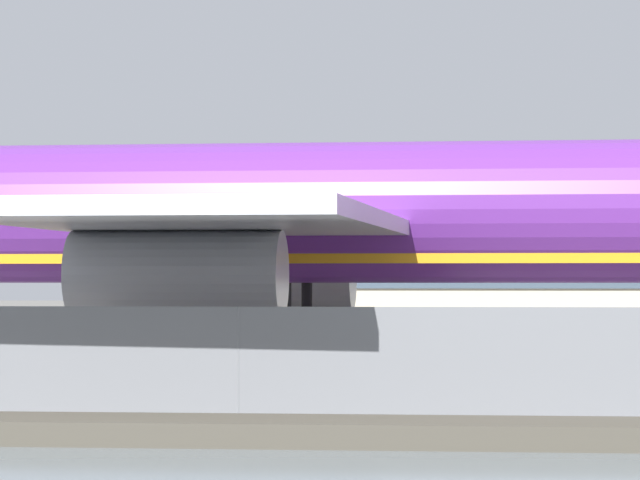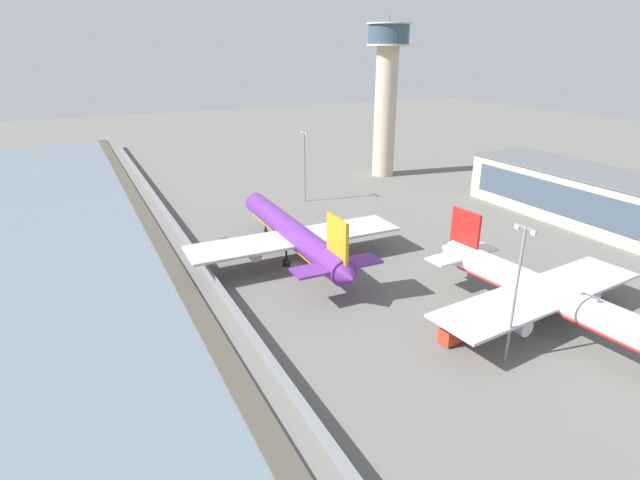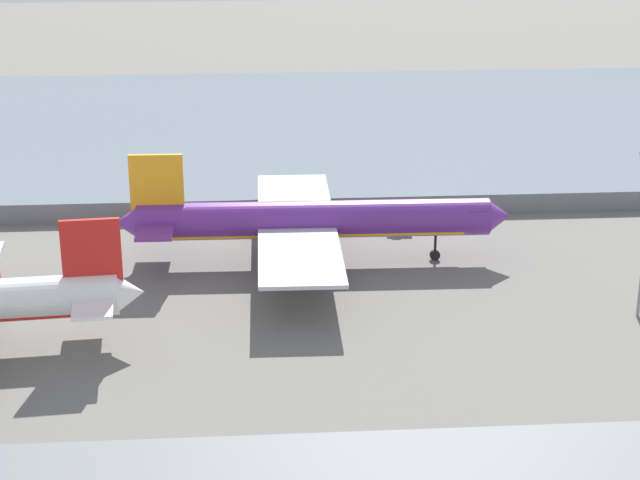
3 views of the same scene
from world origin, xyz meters
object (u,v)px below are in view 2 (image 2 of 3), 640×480
object	(u,v)px
ops_van	(456,333)
apron_light_mast_apron_east	(305,162)
apron_light_mast_apron_west	(516,288)
baggage_tug	(225,243)
passenger_jet_white_red	(550,295)
control_tower	(386,87)
cargo_jet_purple	(293,233)

from	to	relation	value
ops_van	apron_light_mast_apron_east	world-z (taller)	apron_light_mast_apron_east
apron_light_mast_apron_west	baggage_tug	bearing A→B (deg)	-159.50
passenger_jet_white_red	control_tower	xyz separation A→B (m)	(-89.07, 30.81, 22.02)
passenger_jet_white_red	baggage_tug	size ratio (longest dim) A/B	13.34
apron_light_mast_apron_west	cargo_jet_purple	bearing A→B (deg)	-165.66
passenger_jet_white_red	apron_light_mast_apron_east	size ratio (longest dim) A/B	2.41
control_tower	apron_light_mast_apron_west	size ratio (longest dim) A/B	2.53
cargo_jet_purple	apron_light_mast_apron_east	bearing A→B (deg)	151.52
cargo_jet_purple	ops_van	world-z (taller)	cargo_jet_purple
cargo_jet_purple	control_tower	world-z (taller)	control_tower
apron_light_mast_apron_west	apron_light_mast_apron_east	xyz separation A→B (m)	(-77.22, 7.62, -0.16)
passenger_jet_white_red	apron_light_mast_apron_west	xyz separation A→B (m)	(3.72, -11.63, 5.51)
ops_van	apron_light_mast_apron_east	xyz separation A→B (m)	(-70.64, 10.20, 9.15)
baggage_tug	control_tower	size ratio (longest dim) A/B	0.07
cargo_jet_purple	apron_light_mast_apron_west	world-z (taller)	apron_light_mast_apron_west
baggage_tug	ops_van	distance (m)	52.14
cargo_jet_purple	control_tower	distance (m)	76.25
cargo_jet_purple	baggage_tug	distance (m)	16.50
passenger_jet_white_red	ops_van	size ratio (longest dim) A/B	8.29
ops_van	control_tower	xyz separation A→B (m)	(-86.20, 45.02, 25.82)
ops_van	passenger_jet_white_red	bearing A→B (deg)	78.59
ops_van	apron_light_mast_apron_west	size ratio (longest dim) A/B	0.29
control_tower	apron_light_mast_apron_east	size ratio (longest dim) A/B	2.57
passenger_jet_white_red	apron_light_mast_apron_east	world-z (taller)	apron_light_mast_apron_east
control_tower	apron_light_mast_apron_east	distance (m)	41.63
cargo_jet_purple	apron_light_mast_apron_west	xyz separation A→B (m)	(42.94, 10.98, 5.28)
apron_light_mast_apron_west	apron_light_mast_apron_east	distance (m)	77.60
cargo_jet_purple	control_tower	bearing A→B (deg)	133.02
baggage_tug	apron_light_mast_apron_east	xyz separation A→B (m)	(-21.77, 28.35, 9.62)
cargo_jet_purple	ops_van	xyz separation A→B (m)	(36.35, 8.40, -4.03)
baggage_tug	control_tower	bearing A→B (deg)	120.58
passenger_jet_white_red	ops_van	bearing A→B (deg)	-101.41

